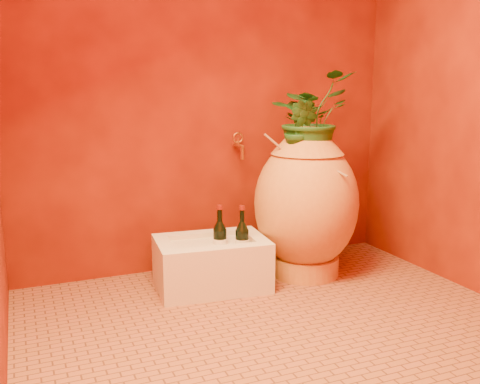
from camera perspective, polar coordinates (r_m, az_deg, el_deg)
name	(u,v)px	position (r m, az deg, el deg)	size (l,w,h in m)	color
floor	(277,323)	(2.78, 3.97, -13.80)	(2.50, 2.50, 0.00)	brown
wall_back	(208,73)	(3.44, -3.41, 12.52)	(2.50, 0.02, 2.50)	#540F04
amphora	(306,203)	(3.33, 7.07, -1.18)	(0.77, 0.77, 0.92)	#C08136
stone_basin	(212,264)	(3.18, -3.06, -7.71)	(0.67, 0.49, 0.30)	beige
wine_bottle_a	(242,242)	(3.13, 0.22, -5.31)	(0.08, 0.08, 0.33)	black
wine_bottle_b	(219,239)	(3.23, -2.23, -4.98)	(0.07, 0.07, 0.30)	black
wine_bottle_c	(220,241)	(3.13, -2.15, -5.25)	(0.08, 0.08, 0.34)	black
wall_tap	(239,144)	(3.44, -0.11, 5.10)	(0.07, 0.15, 0.17)	#A76C26
plant_main	(310,118)	(3.29, 7.46, 7.87)	(0.50, 0.43, 0.55)	#1A491C
plant_side	(301,130)	(3.19, 6.49, 6.57)	(0.20, 0.16, 0.36)	#1A491C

